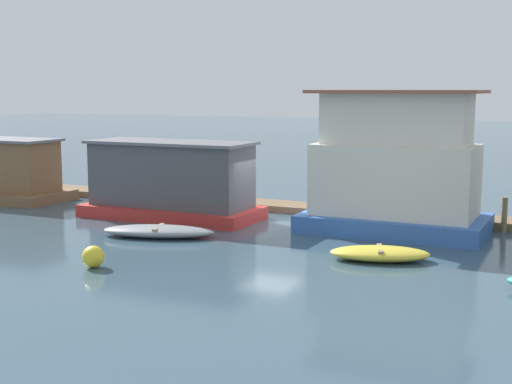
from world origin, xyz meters
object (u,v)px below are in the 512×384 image
object	(u,v)px
houseboat_brown	(14,173)
dinghy_grey	(159,231)
dinghy_yellow	(380,253)
mooring_post_near_left	(504,215)
houseboat_blue	(395,170)
houseboat_red	(171,182)
buoy_yellow	(93,257)

from	to	relation	value
houseboat_brown	dinghy_grey	world-z (taller)	houseboat_brown
houseboat_brown	dinghy_yellow	world-z (taller)	houseboat_brown
mooring_post_near_left	houseboat_blue	bearing A→B (deg)	-157.61
houseboat_brown	houseboat_red	size ratio (longest dim) A/B	0.68
houseboat_blue	buoy_yellow	xyz separation A→B (m)	(-6.79, -9.26, -2.00)
houseboat_red	dinghy_grey	xyz separation A→B (m)	(1.69, -3.58, -1.30)
houseboat_brown	mooring_post_near_left	size ratio (longest dim) A/B	3.75
mooring_post_near_left	houseboat_red	bearing A→B (deg)	-168.67
dinghy_yellow	mooring_post_near_left	bearing A→B (deg)	64.18
dinghy_grey	houseboat_brown	bearing A→B (deg)	158.53
mooring_post_near_left	buoy_yellow	xyz separation A→B (m)	(-10.56, -10.81, -0.34)
houseboat_red	buoy_yellow	world-z (taller)	houseboat_red
houseboat_blue	houseboat_red	bearing A→B (deg)	-173.54
houseboat_blue	dinghy_grey	distance (m)	9.05
houseboat_blue	dinghy_yellow	size ratio (longest dim) A/B	1.99
houseboat_red	dinghy_grey	bearing A→B (deg)	-64.76
dinghy_grey	dinghy_yellow	bearing A→B (deg)	-0.40
houseboat_red	buoy_yellow	xyz separation A→B (m)	(2.38, -8.22, -1.18)
dinghy_grey	houseboat_red	bearing A→B (deg)	115.24
houseboat_blue	houseboat_brown	bearing A→B (deg)	-179.10
dinghy_yellow	dinghy_grey	bearing A→B (deg)	179.60
houseboat_brown	mooring_post_near_left	xyz separation A→B (m)	(22.26, 1.84, -0.68)
houseboat_blue	mooring_post_near_left	world-z (taller)	houseboat_blue
dinghy_yellow	buoy_yellow	xyz separation A→B (m)	(-7.55, -4.59, 0.12)
dinghy_yellow	mooring_post_near_left	xyz separation A→B (m)	(3.01, 6.23, 0.45)
dinghy_yellow	buoy_yellow	bearing A→B (deg)	-148.71
houseboat_blue	mooring_post_near_left	bearing A→B (deg)	22.39
houseboat_red	dinghy_grey	world-z (taller)	houseboat_red
houseboat_brown	houseboat_red	world-z (taller)	houseboat_red
houseboat_brown	dinghy_yellow	xyz separation A→B (m)	(19.24, -4.38, -1.13)
dinghy_grey	mooring_post_near_left	xyz separation A→B (m)	(11.25, 6.17, 0.46)
houseboat_red	mooring_post_near_left	xyz separation A→B (m)	(12.94, 2.59, -0.84)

